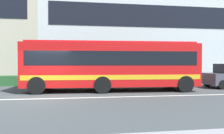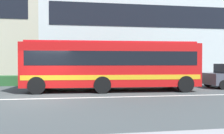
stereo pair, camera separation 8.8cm
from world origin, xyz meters
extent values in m
plane|color=#3F4443|center=(0.00, 0.00, 0.00)|extent=(160.00, 160.00, 0.00)
cube|color=silver|center=(0.00, 0.00, 0.00)|extent=(60.00, 0.16, 0.01)
cube|color=#295B2B|center=(2.38, 6.25, 0.38)|extent=(19.53, 1.10, 0.77)
cube|color=silver|center=(10.23, 14.94, 5.81)|extent=(25.36, 10.78, 11.61)
cube|color=black|center=(10.23, 9.53, 6.73)|extent=(23.33, 0.04, 2.32)
cube|color=red|center=(3.91, 2.45, 1.66)|extent=(10.82, 3.02, 2.62)
cube|color=black|center=(3.91, 2.45, 2.05)|extent=(10.18, 3.02, 0.84)
cube|color=gold|center=(3.91, 2.45, 0.94)|extent=(10.61, 3.04, 0.28)
cube|color=red|center=(3.91, 2.45, 3.03)|extent=(10.37, 2.59, 0.12)
cube|color=black|center=(9.28, 2.24, 2.05)|extent=(0.12, 2.18, 0.92)
cylinder|color=black|center=(8.31, 3.48, 0.50)|extent=(1.01, 0.32, 1.00)
cylinder|color=black|center=(8.22, 1.08, 0.50)|extent=(1.01, 0.32, 1.00)
cylinder|color=black|center=(3.30, 3.68, 0.50)|extent=(1.01, 0.32, 1.00)
cylinder|color=black|center=(3.21, 1.28, 0.50)|extent=(1.01, 0.32, 1.00)
cylinder|color=black|center=(-0.40, 3.83, 0.50)|extent=(1.01, 0.32, 1.00)
cylinder|color=black|center=(-0.50, 1.43, 0.50)|extent=(1.01, 0.32, 1.00)
cylinder|color=black|center=(11.37, 3.54, 0.32)|extent=(0.64, 0.23, 0.64)
cylinder|color=black|center=(11.35, 1.92, 0.32)|extent=(0.64, 0.23, 0.64)
camera|label=1|loc=(2.32, -9.67, 1.75)|focal=30.29mm
camera|label=2|loc=(2.41, -9.68, 1.75)|focal=30.29mm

